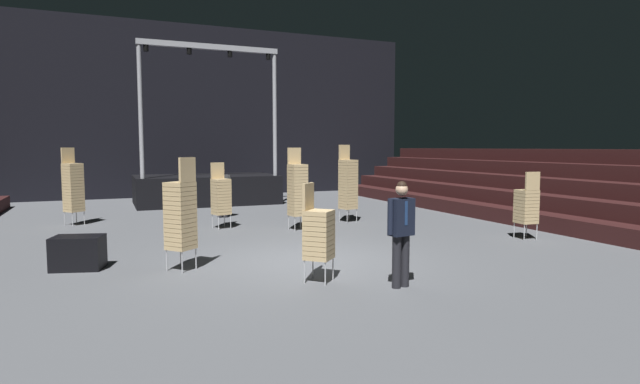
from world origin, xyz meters
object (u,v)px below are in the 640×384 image
at_px(chair_stack_mid_left, 181,214).
at_px(crew_worker_near_stage, 222,189).
at_px(stage_riser, 206,187).
at_px(chair_stack_front_right, 73,187).
at_px(chair_stack_mid_right, 318,233).
at_px(man_with_tie, 401,227).
at_px(chair_stack_front_left, 221,196).
at_px(chair_stack_rear_left, 527,205).
at_px(equipment_road_case, 78,253).
at_px(chair_stack_mid_centre, 297,189).
at_px(chair_stack_rear_right, 348,183).

relative_size(chair_stack_mid_left, crew_worker_near_stage, 1.27).
height_order(stage_riser, chair_stack_front_right, stage_riser).
bearing_deg(crew_worker_near_stage, chair_stack_mid_right, 96.35).
relative_size(man_with_tie, crew_worker_near_stage, 1.05).
distance_m(chair_stack_front_left, chair_stack_mid_right, 6.46).
height_order(chair_stack_rear_left, equipment_road_case, chair_stack_rear_left).
bearing_deg(chair_stack_mid_left, chair_stack_front_left, 29.59).
height_order(man_with_tie, equipment_road_case, man_with_tie).
xyz_separation_m(chair_stack_front_left, chair_stack_rear_left, (6.76, -4.68, -0.08)).
xyz_separation_m(chair_stack_front_left, chair_stack_mid_left, (-1.74, -4.67, 0.13)).
xyz_separation_m(man_with_tie, chair_stack_mid_centre, (0.47, 6.20, 0.15)).
bearing_deg(chair_stack_mid_centre, chair_stack_front_right, -37.93).
distance_m(chair_stack_mid_centre, chair_stack_rear_left, 6.03).
relative_size(chair_stack_rear_left, crew_worker_near_stage, 1.02).
relative_size(chair_stack_front_right, chair_stack_mid_right, 1.35).
bearing_deg(chair_stack_rear_left, man_with_tie, -148.62).
bearing_deg(chair_stack_mid_centre, chair_stack_rear_left, 135.77).
distance_m(chair_stack_mid_centre, chair_stack_rear_right, 2.16).
relative_size(man_with_tie, chair_stack_front_left, 0.94).
height_order(chair_stack_mid_centre, equipment_road_case, chair_stack_mid_centre).
bearing_deg(chair_stack_rear_left, crew_worker_near_stage, 137.49).
bearing_deg(stage_riser, equipment_road_case, -112.39).
height_order(chair_stack_mid_left, equipment_road_case, chair_stack_mid_left).
height_order(chair_stack_mid_left, chair_stack_rear_left, chair_stack_mid_left).
bearing_deg(chair_stack_front_right, equipment_road_case, 56.95).
height_order(chair_stack_rear_right, equipment_road_case, chair_stack_rear_right).
distance_m(chair_stack_front_right, chair_stack_mid_left, 7.32).
bearing_deg(chair_stack_front_left, chair_stack_front_right, -46.13).
bearing_deg(equipment_road_case, man_with_tie, -34.70).
height_order(chair_stack_front_left, chair_stack_mid_centre, chair_stack_mid_centre).
bearing_deg(chair_stack_mid_right, stage_riser, -137.78).
relative_size(chair_stack_front_left, chair_stack_rear_right, 0.79).
bearing_deg(stage_riser, man_with_tie, -87.25).
relative_size(chair_stack_mid_centre, chair_stack_rear_left, 1.35).
distance_m(stage_riser, man_with_tie, 14.00).
xyz_separation_m(chair_stack_mid_left, chair_stack_mid_centre, (3.66, 3.57, 0.08)).
bearing_deg(chair_stack_rear_left, stage_riser, 122.86).
bearing_deg(chair_stack_mid_centre, chair_stack_front_left, -37.36).
xyz_separation_m(chair_stack_front_left, chair_stack_rear_right, (3.91, -0.24, 0.25)).
bearing_deg(chair_stack_rear_left, chair_stack_front_right, 151.89).
distance_m(chair_stack_mid_right, crew_worker_near_stage, 8.64).
relative_size(man_with_tie, chair_stack_mid_centre, 0.77).
bearing_deg(chair_stack_mid_left, chair_stack_mid_right, -80.93).
bearing_deg(chair_stack_rear_right, chair_stack_mid_centre, 9.48).
height_order(chair_stack_rear_left, crew_worker_near_stage, chair_stack_rear_left).
bearing_deg(chair_stack_mid_left, equipment_road_case, 115.31).
xyz_separation_m(chair_stack_mid_centre, equipment_road_case, (-5.47, -2.74, -0.83)).
bearing_deg(chair_stack_mid_right, equipment_road_case, -79.83).
distance_m(crew_worker_near_stage, equipment_road_case, 7.28).
height_order(chair_stack_front_left, crew_worker_near_stage, chair_stack_front_left).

